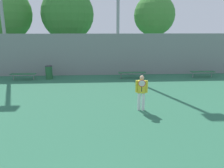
{
  "coord_description": "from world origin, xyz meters",
  "views": [
    {
      "loc": [
        0.55,
        -1.91,
        3.6
      ],
      "look_at": [
        1.24,
        8.51,
        0.94
      ],
      "focal_mm": 35.0,
      "sensor_mm": 36.0,
      "label": 1
    }
  ],
  "objects_px": {
    "bench_courtside_near": "(23,74)",
    "bench_by_gate": "(132,73)",
    "trash_bin": "(49,72)",
    "tree_green_tall": "(4,13)",
    "tree_green_broad": "(68,14)",
    "tennis_player": "(141,91)",
    "bench_courtside_far": "(203,72)",
    "tree_dark_dense": "(154,15)"
  },
  "relations": [
    {
      "from": "tennis_player",
      "to": "tree_green_tall",
      "type": "bearing_deg",
      "value": 139.48
    },
    {
      "from": "trash_bin",
      "to": "tree_green_tall",
      "type": "relative_size",
      "value": 0.13
    },
    {
      "from": "tree_green_broad",
      "to": "bench_by_gate",
      "type": "bearing_deg",
      "value": -49.69
    },
    {
      "from": "trash_bin",
      "to": "tennis_player",
      "type": "bearing_deg",
      "value": -50.56
    },
    {
      "from": "bench_by_gate",
      "to": "tree_green_tall",
      "type": "xyz_separation_m",
      "value": [
        -11.21,
        6.25,
        4.54
      ]
    },
    {
      "from": "tennis_player",
      "to": "tree_green_tall",
      "type": "distance_m",
      "value": 17.07
    },
    {
      "from": "bench_by_gate",
      "to": "tree_green_broad",
      "type": "height_order",
      "value": "tree_green_broad"
    },
    {
      "from": "tree_green_tall",
      "to": "tree_green_broad",
      "type": "relative_size",
      "value": 1.02
    },
    {
      "from": "tree_green_tall",
      "to": "bench_courtside_far",
      "type": "bearing_deg",
      "value": -20.64
    },
    {
      "from": "tennis_player",
      "to": "tree_dark_dense",
      "type": "xyz_separation_m",
      "value": [
        3.78,
        13.21,
        3.97
      ]
    },
    {
      "from": "tennis_player",
      "to": "tree_green_broad",
      "type": "bearing_deg",
      "value": 119.99
    },
    {
      "from": "trash_bin",
      "to": "tree_green_tall",
      "type": "distance_m",
      "value": 9.12
    },
    {
      "from": "tennis_player",
      "to": "tree_green_broad",
      "type": "distance_m",
      "value": 14.18
    },
    {
      "from": "bench_courtside_far",
      "to": "tree_dark_dense",
      "type": "xyz_separation_m",
      "value": [
        -2.21,
        6.7,
        4.46
      ]
    },
    {
      "from": "tennis_player",
      "to": "tree_dark_dense",
      "type": "height_order",
      "value": "tree_dark_dense"
    },
    {
      "from": "tennis_player",
      "to": "tree_green_tall",
      "type": "relative_size",
      "value": 0.21
    },
    {
      "from": "bench_by_gate",
      "to": "tree_green_broad",
      "type": "distance_m",
      "value": 9.36
    },
    {
      "from": "bench_courtside_near",
      "to": "tree_dark_dense",
      "type": "distance_m",
      "value": 13.68
    },
    {
      "from": "trash_bin",
      "to": "bench_courtside_near",
      "type": "bearing_deg",
      "value": -174.76
    },
    {
      "from": "bench_courtside_near",
      "to": "tree_green_tall",
      "type": "height_order",
      "value": "tree_green_tall"
    },
    {
      "from": "bench_courtside_near",
      "to": "tree_dark_dense",
      "type": "height_order",
      "value": "tree_dark_dense"
    },
    {
      "from": "tennis_player",
      "to": "trash_bin",
      "type": "distance_m",
      "value": 8.64
    },
    {
      "from": "tennis_player",
      "to": "bench_by_gate",
      "type": "height_order",
      "value": "tennis_player"
    },
    {
      "from": "tennis_player",
      "to": "tree_dark_dense",
      "type": "bearing_deg",
      "value": 83.77
    },
    {
      "from": "bench_courtside_near",
      "to": "tree_green_broad",
      "type": "distance_m",
      "value": 8.12
    },
    {
      "from": "bench_courtside_near",
      "to": "bench_by_gate",
      "type": "bearing_deg",
      "value": 0.0
    },
    {
      "from": "bench_by_gate",
      "to": "tree_dark_dense",
      "type": "relative_size",
      "value": 0.29
    },
    {
      "from": "trash_bin",
      "to": "tree_green_broad",
      "type": "height_order",
      "value": "tree_green_broad"
    },
    {
      "from": "tree_dark_dense",
      "to": "bench_courtside_near",
      "type": "bearing_deg",
      "value": -148.77
    },
    {
      "from": "tennis_player",
      "to": "trash_bin",
      "type": "height_order",
      "value": "tennis_player"
    },
    {
      "from": "tree_green_tall",
      "to": "bench_courtside_near",
      "type": "bearing_deg",
      "value": -61.95
    },
    {
      "from": "trash_bin",
      "to": "tree_green_broad",
      "type": "xyz_separation_m",
      "value": [
        0.77,
        6.1,
        4.41
      ]
    },
    {
      "from": "tree_green_broad",
      "to": "bench_courtside_far",
      "type": "bearing_deg",
      "value": -30.35
    },
    {
      "from": "tree_green_tall",
      "to": "trash_bin",
      "type": "bearing_deg",
      "value": -49.93
    },
    {
      "from": "bench_courtside_near",
      "to": "tree_green_tall",
      "type": "relative_size",
      "value": 0.24
    },
    {
      "from": "tree_green_tall",
      "to": "tree_green_broad",
      "type": "height_order",
      "value": "tree_green_tall"
    },
    {
      "from": "bench_courtside_near",
      "to": "trash_bin",
      "type": "height_order",
      "value": "trash_bin"
    },
    {
      "from": "bench_courtside_far",
      "to": "bench_by_gate",
      "type": "height_order",
      "value": "same"
    },
    {
      "from": "trash_bin",
      "to": "tree_green_tall",
      "type": "bearing_deg",
      "value": 130.07
    },
    {
      "from": "bench_by_gate",
      "to": "tree_dark_dense",
      "type": "height_order",
      "value": "tree_dark_dense"
    },
    {
      "from": "trash_bin",
      "to": "tree_dark_dense",
      "type": "xyz_separation_m",
      "value": [
        9.26,
        6.54,
        4.38
      ]
    },
    {
      "from": "tree_dark_dense",
      "to": "tennis_player",
      "type": "bearing_deg",
      "value": -105.97
    }
  ]
}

